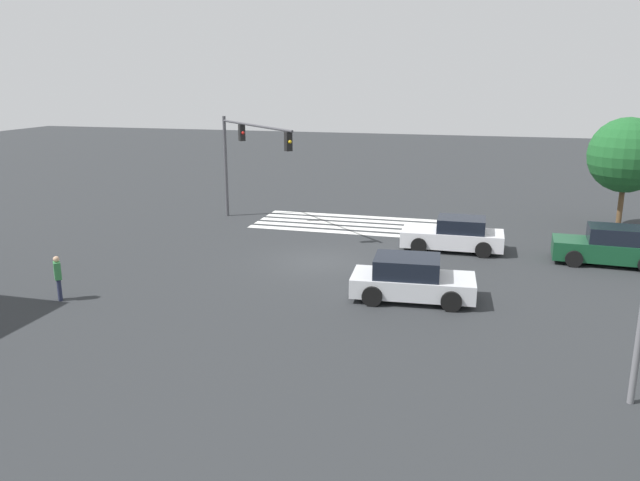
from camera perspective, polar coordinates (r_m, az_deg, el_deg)
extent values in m
plane|color=#2B2D30|center=(26.49, 0.00, -1.97)|extent=(124.63, 124.63, 0.00)
cube|color=silver|center=(35.12, 3.92, 2.18)|extent=(10.63, 0.60, 0.01)
cube|color=silver|center=(34.21, 3.60, 1.85)|extent=(10.63, 0.60, 0.01)
cube|color=silver|center=(33.30, 3.27, 1.50)|extent=(10.63, 0.60, 0.01)
cube|color=silver|center=(32.40, 2.92, 1.13)|extent=(10.63, 0.60, 0.01)
cube|color=silver|center=(31.50, 2.55, 0.74)|extent=(10.63, 0.60, 0.01)
cylinder|color=#47474C|center=(35.25, -8.61, 6.68)|extent=(0.18, 0.18, 5.56)
cylinder|color=#47474C|center=(31.25, -6.02, 10.42)|extent=(5.82, 5.82, 0.12)
cube|color=black|center=(32.78, -7.17, 9.76)|extent=(0.40, 0.40, 0.84)
sphere|color=red|center=(32.63, -7.06, 9.74)|extent=(0.16, 0.16, 0.16)
cube|color=black|center=(28.01, -2.92, 9.03)|extent=(0.40, 0.40, 0.84)
sphere|color=gold|center=(27.87, -2.77, 9.00)|extent=(0.16, 0.16, 0.16)
cube|color=#144728|center=(28.70, 24.84, -0.84)|extent=(4.48, 1.94, 0.78)
cube|color=black|center=(28.57, 25.47, 0.50)|extent=(2.24, 1.67, 0.65)
cylinder|color=black|center=(27.75, 22.20, -1.56)|extent=(0.71, 0.25, 0.70)
cylinder|color=black|center=(29.47, 21.97, -0.63)|extent=(0.71, 0.25, 0.70)
cylinder|color=black|center=(29.82, 27.19, -1.03)|extent=(0.71, 0.25, 0.70)
cube|color=silver|center=(22.22, 8.49, -4.02)|extent=(4.41, 2.21, 0.67)
cube|color=black|center=(22.02, 7.96, -2.34)|extent=(2.37, 1.88, 0.67)
cylinder|color=black|center=(23.19, 11.87, -3.83)|extent=(0.72, 0.27, 0.71)
cylinder|color=black|center=(21.35, 11.91, -5.47)|extent=(0.72, 0.27, 0.71)
cylinder|color=black|center=(23.28, 5.33, -3.49)|extent=(0.72, 0.27, 0.71)
cylinder|color=black|center=(21.44, 4.79, -5.10)|extent=(0.72, 0.27, 0.71)
cube|color=silver|center=(28.79, 11.97, 0.20)|extent=(4.51, 1.90, 0.71)
cube|color=black|center=(28.62, 12.79, 1.44)|extent=(2.10, 1.68, 0.62)
cylinder|color=black|center=(28.01, 9.01, -0.47)|extent=(0.71, 0.23, 0.70)
cylinder|color=black|center=(29.83, 9.37, 0.45)|extent=(0.71, 0.23, 0.70)
cylinder|color=black|center=(27.91, 14.70, -0.84)|extent=(0.71, 0.23, 0.70)
cylinder|color=black|center=(29.74, 14.72, 0.11)|extent=(0.71, 0.23, 0.70)
cylinder|color=#232842|center=(23.82, -22.73, -4.10)|extent=(0.14, 0.14, 0.78)
cylinder|color=#232842|center=(23.67, -22.70, -4.21)|extent=(0.14, 0.14, 0.78)
cube|color=#337A42|center=(23.54, -22.88, -2.55)|extent=(0.41, 0.41, 0.62)
sphere|color=tan|center=(23.43, -22.98, -1.58)|extent=(0.21, 0.21, 0.21)
cylinder|color=brown|center=(35.39, 25.75, 2.68)|extent=(0.26, 0.26, 2.23)
sphere|color=#1E5B28|center=(34.99, 26.24, 7.02)|extent=(3.76, 3.76, 3.76)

